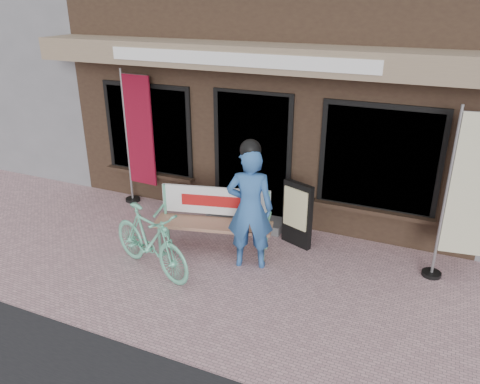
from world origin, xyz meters
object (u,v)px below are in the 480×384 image
at_px(nobori_cream, 467,196).
at_px(menu_stand, 297,214).
at_px(person, 250,206).
at_px(bicycle, 150,241).
at_px(bench, 214,215).
at_px(nobori_red, 138,138).

height_order(nobori_cream, menu_stand, nobori_cream).
bearing_deg(menu_stand, person, -95.48).
bearing_deg(nobori_cream, person, -171.43).
bearing_deg(bicycle, bench, -9.31).
relative_size(nobori_red, menu_stand, 2.39).
bearing_deg(menu_stand, nobori_cream, 20.52).
distance_m(person, menu_stand, 1.01).
xyz_separation_m(bench, menu_stand, (1.10, 0.59, -0.03)).
height_order(person, bicycle, person).
bearing_deg(bicycle, nobori_red, 57.01).
bearing_deg(nobori_red, bicycle, -49.50).
bearing_deg(bicycle, nobori_cream, -49.54).
height_order(nobori_red, menu_stand, nobori_red).
bearing_deg(bench, nobori_red, 140.69).
relative_size(person, menu_stand, 1.82).
bearing_deg(menu_stand, bicycle, -114.75).
bearing_deg(person, bench, 142.36).
height_order(bench, nobori_red, nobori_red).
xyz_separation_m(nobori_cream, menu_stand, (-2.21, 0.05, -0.70)).
xyz_separation_m(nobori_red, menu_stand, (3.05, -0.34, -0.73)).
xyz_separation_m(bicycle, nobori_cream, (3.82, 1.47, 0.75)).
xyz_separation_m(person, nobori_red, (-2.62, 1.17, 0.34)).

